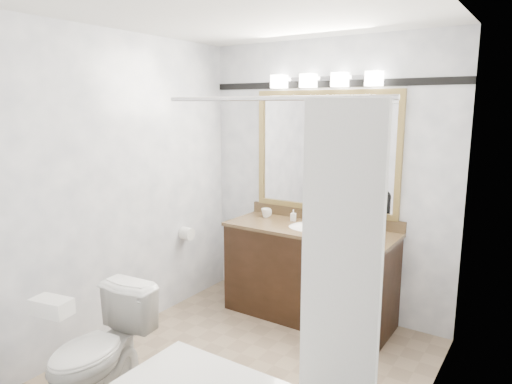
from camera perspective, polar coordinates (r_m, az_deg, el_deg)
room at (r=3.13m, az=-1.53°, el=-1.50°), size 2.42×2.62×2.52m
vanity at (r=4.20m, az=6.63°, el=-9.82°), size 1.53×0.58×0.97m
mirror at (r=4.19m, az=8.59°, el=4.98°), size 1.40×0.04×1.10m
vanity_light_bar at (r=4.13m, az=8.52°, el=13.69°), size 1.02×0.14×0.12m
accent_stripe at (r=4.19m, az=8.90°, el=13.19°), size 2.40×0.01×0.06m
tp_roll at (r=4.46m, az=-8.64°, el=-5.15°), size 0.11×0.12×0.12m
toilet at (r=3.25m, az=-18.97°, el=-18.24°), size 0.48×0.76×0.74m
tissue_box at (r=2.92m, az=-24.17°, el=-12.93°), size 0.25×0.17×0.09m
coffee_maker at (r=3.88m, az=13.47°, el=-2.98°), size 0.16×0.21×0.32m
cup_left at (r=4.43m, az=1.39°, el=-2.65°), size 0.12×0.12×0.07m
cup_right at (r=4.42m, az=1.26°, el=-2.61°), size 0.12×0.12×0.08m
soap_bottle_a at (r=4.29m, az=4.68°, el=-2.91°), size 0.06×0.06×0.11m
soap_bar at (r=4.20m, az=6.80°, el=-3.82°), size 0.08×0.05×0.02m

